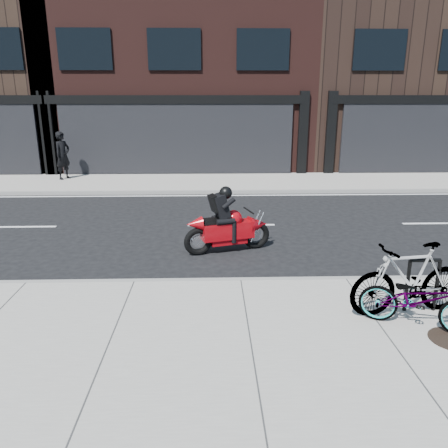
{
  "coord_description": "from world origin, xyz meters",
  "views": [
    {
      "loc": [
        -0.53,
        -9.53,
        3.5
      ],
      "look_at": [
        -0.28,
        -0.87,
        0.9
      ],
      "focal_mm": 35.0,
      "sensor_mm": 36.0,
      "label": 1
    }
  ],
  "objects_px": {
    "bike_rack": "(423,280)",
    "pedestrian": "(63,155)",
    "motorcycle": "(231,225)",
    "bicycle_front": "(419,300)",
    "bicycle_rear": "(409,279)"
  },
  "relations": [
    {
      "from": "bike_rack",
      "to": "pedestrian",
      "type": "distance_m",
      "value": 14.91
    },
    {
      "from": "bike_rack",
      "to": "motorcycle",
      "type": "bearing_deg",
      "value": 132.08
    },
    {
      "from": "bicycle_front",
      "to": "bicycle_rear",
      "type": "height_order",
      "value": "bicycle_rear"
    },
    {
      "from": "bike_rack",
      "to": "pedestrian",
      "type": "height_order",
      "value": "pedestrian"
    },
    {
      "from": "bicycle_rear",
      "to": "pedestrian",
      "type": "distance_m",
      "value": 14.81
    },
    {
      "from": "motorcycle",
      "to": "bike_rack",
      "type": "bearing_deg",
      "value": -64.97
    },
    {
      "from": "bicycle_front",
      "to": "bicycle_rear",
      "type": "xyz_separation_m",
      "value": [
        0.03,
        0.44,
        0.14
      ]
    },
    {
      "from": "bicycle_front",
      "to": "pedestrian",
      "type": "height_order",
      "value": "pedestrian"
    },
    {
      "from": "bicycle_front",
      "to": "pedestrian",
      "type": "distance_m",
      "value": 15.14
    },
    {
      "from": "bicycle_rear",
      "to": "motorcycle",
      "type": "height_order",
      "value": "motorcycle"
    },
    {
      "from": "bicycle_rear",
      "to": "pedestrian",
      "type": "relative_size",
      "value": 1.02
    },
    {
      "from": "bike_rack",
      "to": "bicycle_rear",
      "type": "relative_size",
      "value": 0.46
    },
    {
      "from": "motorcycle",
      "to": "pedestrian",
      "type": "height_order",
      "value": "pedestrian"
    },
    {
      "from": "motorcycle",
      "to": "pedestrian",
      "type": "xyz_separation_m",
      "value": [
        -6.46,
        8.38,
        0.46
      ]
    },
    {
      "from": "bike_rack",
      "to": "bicycle_front",
      "type": "height_order",
      "value": "bike_rack"
    }
  ]
}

